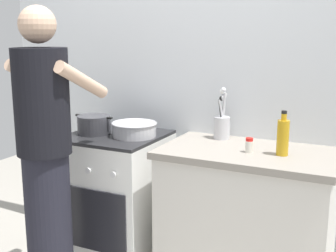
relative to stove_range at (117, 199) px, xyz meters
name	(u,v)px	position (x,y,z in m)	size (l,w,h in m)	color
back_wall	(214,80)	(0.55, 0.35, 0.80)	(3.20, 0.10, 2.50)	silver
countertop	(246,223)	(0.90, 0.00, 0.00)	(1.00, 0.60, 0.90)	silver
stove_range	(117,199)	(0.00, 0.00, 0.00)	(0.60, 0.62, 0.90)	white
pot	(94,125)	(-0.14, -0.04, 0.51)	(0.28, 0.22, 0.12)	#38383D
mixing_bowl	(134,129)	(0.14, 0.01, 0.50)	(0.30, 0.30, 0.09)	#B7B7BC
utensil_crock	(222,124)	(0.67, 0.20, 0.55)	(0.10, 0.10, 0.33)	silver
spice_bottle	(249,145)	(0.91, -0.04, 0.49)	(0.04, 0.04, 0.08)	silver
oil_bottle	(283,137)	(1.09, -0.02, 0.55)	(0.07, 0.07, 0.25)	gold
person	(46,160)	(-0.10, -0.56, 0.41)	(0.41, 0.50, 1.70)	black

